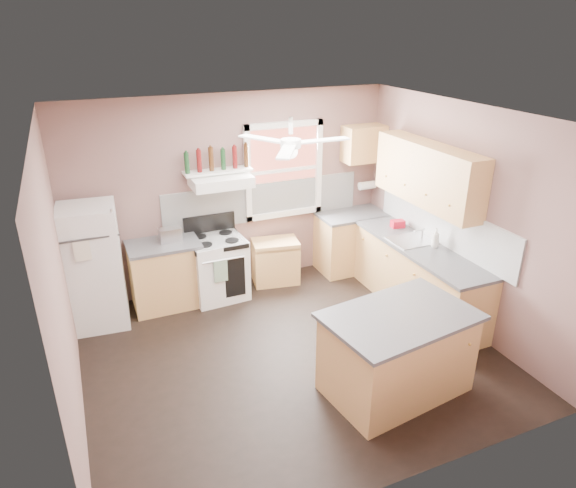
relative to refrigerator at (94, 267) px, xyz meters
name	(u,v)px	position (x,y,z in m)	size (l,w,h in m)	color
floor	(290,354)	(1.93, -1.58, -0.78)	(4.50, 4.50, 0.00)	black
ceiling	(291,117)	(1.93, -1.58, 1.92)	(4.50, 4.50, 0.00)	white
wall_back	(232,193)	(1.93, 0.44, 0.57)	(4.50, 0.05, 2.70)	#765651
wall_right	(463,217)	(4.20, -1.58, 0.57)	(0.05, 4.00, 2.70)	#765651
wall_left	(57,288)	(-0.35, -1.58, 0.57)	(0.05, 4.00, 2.70)	#765651
backsplash_back	(264,201)	(2.38, 0.40, 0.40)	(2.90, 0.03, 0.55)	white
backsplash_right	(442,223)	(4.16, -1.28, 0.40)	(0.03, 2.60, 0.55)	white
window_view	(283,170)	(2.68, 0.40, 0.82)	(1.00, 0.02, 1.20)	brown
window_frame	(284,171)	(2.68, 0.37, 0.82)	(1.16, 0.07, 1.36)	white
refrigerator	(94,267)	(0.00, 0.00, 0.00)	(0.66, 0.64, 1.56)	white
base_cabinet_left	(166,275)	(0.87, 0.12, -0.35)	(0.90, 0.60, 0.86)	tan
counter_left	(163,244)	(0.87, 0.12, 0.10)	(0.92, 0.62, 0.04)	#464649
toaster	(170,235)	(0.97, 0.14, 0.21)	(0.28, 0.16, 0.18)	silver
stove	(218,268)	(1.56, 0.07, -0.35)	(0.72, 0.64, 0.86)	white
range_hood	(221,181)	(1.70, 0.17, 0.84)	(0.78, 0.50, 0.14)	white
bottle_shelf	(218,171)	(1.70, 0.29, 0.94)	(0.90, 0.26, 0.03)	white
cart	(275,261)	(2.44, 0.16, -0.46)	(0.65, 0.43, 0.65)	tan
base_cabinet_corner	(351,242)	(3.68, 0.12, -0.35)	(1.00, 0.60, 0.86)	tan
base_cabinet_right	(418,279)	(3.88, -1.28, -0.35)	(0.60, 2.20, 0.86)	tan
counter_corner	(353,215)	(3.68, 0.12, 0.10)	(1.02, 0.62, 0.04)	#464649
counter_right	(421,248)	(3.87, -1.28, 0.10)	(0.62, 2.22, 0.04)	#464649
sink	(411,241)	(3.87, -1.08, 0.12)	(0.55, 0.45, 0.03)	silver
faucet	(422,234)	(4.03, -1.08, 0.19)	(0.03, 0.03, 0.14)	silver
upper_cabinet_right	(428,174)	(4.01, -1.08, 1.00)	(0.33, 1.80, 0.76)	tan
upper_cabinet_corner	(364,144)	(3.88, 0.25, 1.12)	(0.60, 0.33, 0.52)	tan
paper_towel	(367,185)	(4.00, 0.28, 0.47)	(0.12, 0.12, 0.26)	white
island	(397,354)	(2.68, -2.56, -0.35)	(1.39, 0.88, 0.86)	tan
island_top	(400,316)	(2.68, -2.56, 0.10)	(1.47, 0.96, 0.04)	#464649
ceiling_fan_hub	(291,143)	(1.93, -1.58, 1.67)	(0.20, 0.20, 0.08)	white
soap_bottle	(436,238)	(4.01, -1.37, 0.25)	(0.10, 0.10, 0.25)	silver
red_caddy	(398,224)	(3.97, -0.61, 0.17)	(0.18, 0.12, 0.10)	red
wine_bottles	(218,159)	(1.70, 0.29, 1.10)	(0.86, 0.06, 0.31)	#143819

